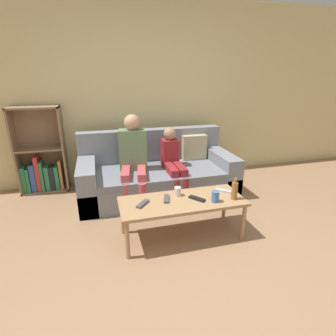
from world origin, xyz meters
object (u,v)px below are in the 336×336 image
bookshelf (41,161)px  coffee_table (182,204)px  tv_remote_1 (166,199)px  tv_remote_3 (143,204)px  couch (157,174)px  tv_remote_2 (223,191)px  cup_near (178,191)px  bottle (235,190)px  person_child (173,160)px  cup_far (215,196)px  person_adult (133,153)px  tv_remote_0 (197,199)px

bookshelf → coffee_table: 2.23m
tv_remote_1 → tv_remote_3: size_ratio=1.11×
coffee_table → tv_remote_3: bearing=179.3°
couch → tv_remote_2: bearing=-65.4°
cup_near → tv_remote_2: size_ratio=0.58×
cup_near → bottle: size_ratio=0.41×
coffee_table → tv_remote_2: 0.49m
couch → tv_remote_2: (0.48, -1.04, 0.15)m
couch → tv_remote_2: size_ratio=13.14×
bookshelf → person_child: bookshelf is taller
person_child → bottle: bearing=-73.5°
bookshelf → cup_far: bookshelf is taller
person_adult → cup_far: person_adult is taller
couch → tv_remote_2: 1.15m
cup_near → tv_remote_0: bearing=-41.1°
couch → tv_remote_1: couch is taller
cup_far → person_adult: bearing=119.2°
tv_remote_0 → tv_remote_3: bearing=139.0°
bookshelf → tv_remote_1: 2.10m
cup_near → tv_remote_1: cup_near is taller
coffee_table → tv_remote_0: tv_remote_0 is taller
person_adult → tv_remote_1: bearing=-70.1°
cup_near → tv_remote_0: cup_near is taller
bookshelf → tv_remote_2: bookshelf is taller
tv_remote_1 → tv_remote_3: 0.25m
person_adult → tv_remote_2: bearing=-40.2°
person_adult → bottle: 1.40m
person_child → person_adult: bearing=173.9°
tv_remote_0 → tv_remote_3: (-0.54, 0.03, 0.00)m
person_adult → tv_remote_2: person_adult is taller
tv_remote_1 → tv_remote_3: (-0.24, -0.05, 0.00)m
couch → cup_near: (-0.02, -1.00, 0.19)m
tv_remote_0 → tv_remote_2: (0.34, 0.10, 0.00)m
person_child → cup_far: (0.12, -1.07, -0.04)m
tv_remote_0 → bookshelf: bearing=98.1°
person_child → cup_far: size_ratio=8.35×
coffee_table → tv_remote_0: (0.14, -0.03, 0.05)m
person_adult → person_child: person_adult is taller
tv_remote_1 → tv_remote_2: 0.63m
bookshelf → person_child: size_ratio=1.30×
bottle → cup_far: bearing=-179.3°
person_adult → tv_remote_2: (0.81, -0.94, -0.20)m
person_adult → tv_remote_3: bearing=-84.4°
cup_far → tv_remote_0: cup_far is taller
person_child → cup_far: bearing=-84.0°
coffee_table → cup_far: bearing=-21.0°
tv_remote_3 → bottle: size_ratio=0.72×
person_child → tv_remote_1: (-0.33, -0.91, -0.09)m
person_adult → cup_far: size_ratio=10.13×
tv_remote_1 → tv_remote_2: size_ratio=1.13×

